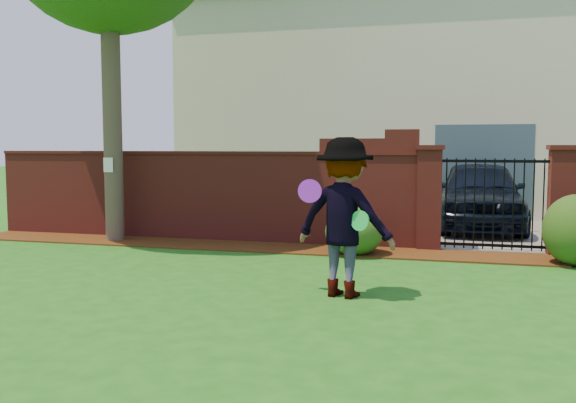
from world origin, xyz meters
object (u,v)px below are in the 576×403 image
(frisbee_green, at_px, (360,221))
(car, at_px, (480,195))
(frisbee_purple, at_px, (310,191))
(man, at_px, (343,218))

(frisbee_green, bearing_deg, car, 77.24)
(car, height_order, frisbee_purple, car)
(frisbee_purple, xyz_separation_m, frisbee_green, (0.62, -0.02, -0.34))
(man, bearing_deg, car, -91.46)
(man, relative_size, frisbee_green, 7.99)
(man, height_order, frisbee_green, man)
(man, distance_m, frisbee_purple, 0.53)
(car, height_order, frisbee_green, car)
(car, relative_size, man, 2.31)
(car, height_order, man, man)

